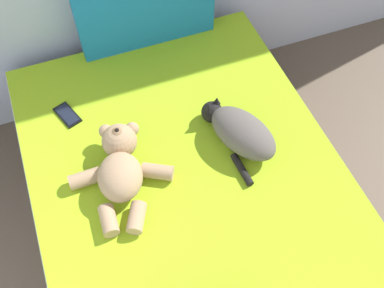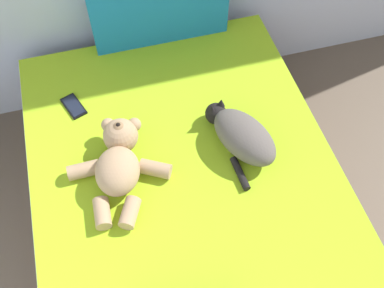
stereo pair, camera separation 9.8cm
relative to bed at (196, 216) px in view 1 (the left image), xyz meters
name	(u,v)px [view 1 (the left image)]	position (x,y,z in m)	size (l,w,h in m)	color
bed	(196,216)	(0.00, 0.00, 0.00)	(1.37, 2.03, 0.49)	brown
patterned_cushion	(145,4)	(0.09, 0.95, 0.48)	(0.70, 0.10, 0.46)	#1972AD
cat	(240,131)	(0.27, 0.18, 0.32)	(0.31, 0.44, 0.15)	#59514C
teddy_bear	(120,167)	(-0.27, 0.18, 0.32)	(0.44, 0.52, 0.17)	tan
cell_phone	(67,115)	(-0.42, 0.59, 0.25)	(0.12, 0.16, 0.01)	black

